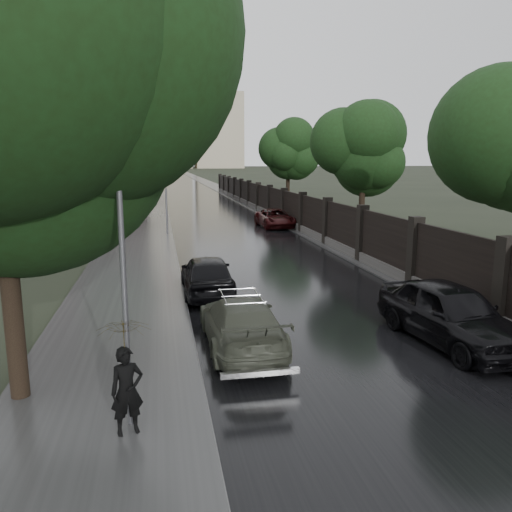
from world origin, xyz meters
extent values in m
plane|color=black|center=(0.00, 0.00, 0.00)|extent=(800.00, 800.00, 0.00)
cube|color=black|center=(0.00, 190.00, 0.01)|extent=(8.00, 420.00, 0.02)
cube|color=#2D2D2D|center=(-6.00, 190.00, 0.08)|extent=(4.00, 420.00, 0.16)
cube|color=#2D2D2D|center=(5.50, 190.00, 0.04)|extent=(3.00, 420.00, 0.08)
cube|color=#383533|center=(4.60, 32.00, 0.25)|extent=(0.40, 75.00, 0.50)
cube|color=black|center=(4.60, 32.00, 1.50)|extent=(0.15, 75.00, 2.00)
cube|color=black|center=(4.60, 70.00, 1.35)|extent=(0.45, 0.45, 2.70)
cylinder|color=black|center=(-7.60, 3.00, 3.58)|extent=(0.36, 0.36, 7.15)
cylinder|color=black|center=(-8.00, 30.00, 2.93)|extent=(0.36, 0.36, 5.85)
sphere|color=black|center=(-8.00, 30.00, 5.27)|extent=(4.25, 4.25, 4.25)
cylinder|color=black|center=(7.50, 22.00, 2.76)|extent=(0.36, 0.36, 5.53)
sphere|color=black|center=(7.50, 22.00, 4.97)|extent=(4.08, 4.08, 4.08)
cylinder|color=black|center=(7.50, 40.00, 2.76)|extent=(0.36, 0.36, 5.53)
sphere|color=black|center=(7.50, 40.00, 4.97)|extent=(4.08, 4.08, 4.08)
cylinder|color=#59595E|center=(-5.40, 1.50, 2.50)|extent=(0.10, 0.10, 5.00)
cube|color=#59595E|center=(-5.40, 1.50, 5.05)|extent=(0.25, 0.12, 0.12)
cylinder|color=#59595E|center=(-4.30, 25.00, 1.50)|extent=(0.12, 0.12, 3.00)
imported|color=#59595E|center=(-4.30, 25.00, 3.50)|extent=(0.16, 0.20, 1.00)
sphere|color=#FF0C0C|center=(-4.30, 24.85, 3.35)|extent=(0.14, 0.14, 0.14)
cube|color=black|center=(-18.00, 52.00, 10.00)|extent=(24.00, 18.00, 20.00)
cube|color=tan|center=(-32.00, 300.00, 22.00)|extent=(28.00, 22.00, 44.00)
cube|color=tan|center=(32.00, 300.00, 22.00)|extent=(28.00, 22.00, 44.00)
cube|color=tan|center=(0.00, 300.00, 30.00)|extent=(30.00, 30.00, 60.00)
cube|color=tan|center=(0.00, 300.00, 70.00)|extent=(22.00, 22.00, 40.00)
imported|color=#424638|center=(-2.81, 5.18, 0.66)|extent=(1.88, 4.55, 1.32)
imported|color=black|center=(-3.18, 10.43, 0.74)|extent=(1.77, 4.35, 1.48)
imported|color=black|center=(2.63, 4.40, 0.81)|extent=(2.41, 4.95, 1.63)
imported|color=black|center=(3.40, 27.86, 0.65)|extent=(2.33, 4.78, 1.31)
imported|color=black|center=(-5.41, 1.19, 0.93)|extent=(0.64, 0.50, 1.53)
imported|color=black|center=(-5.41, 1.19, 2.15)|extent=(1.10, 1.11, 0.82)
camera|label=1|loc=(-4.77, -6.91, 4.75)|focal=35.00mm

